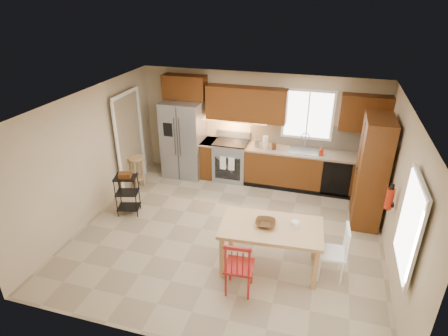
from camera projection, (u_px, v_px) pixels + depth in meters
name	position (u px, v px, depth m)	size (l,w,h in m)	color
floor	(229.00, 233.00, 7.00)	(5.50, 5.50, 0.00)	tan
ceiling	(230.00, 103.00, 5.91)	(5.50, 5.00, 0.02)	silver
wall_back	(258.00, 127.00, 8.61)	(5.50, 0.02, 2.50)	#CCB793
wall_front	(171.00, 268.00, 4.29)	(5.50, 0.02, 2.50)	#CCB793
wall_left	(90.00, 156.00, 7.14)	(0.02, 5.00, 2.50)	#CCB793
wall_right	(401.00, 196.00, 5.76)	(0.02, 5.00, 2.50)	#CCB793
refrigerator	(184.00, 139.00, 8.86)	(0.92, 0.75, 1.82)	gray
range_stove	(231.00, 161.00, 8.82)	(0.76, 0.63, 0.92)	gray
base_cabinet_narrow	(209.00, 158.00, 8.98)	(0.30, 0.60, 0.90)	#622F12
base_cabinet_run	(310.00, 170.00, 8.38)	(2.92, 0.60, 0.90)	#622F12
dishwasher	(336.00, 179.00, 7.99)	(0.60, 0.02, 0.78)	black
backsplash	(315.00, 136.00, 8.31)	(2.92, 0.03, 0.55)	beige
upper_over_fridge	(185.00, 87.00, 8.52)	(1.00, 0.35, 0.55)	#623210
upper_left_block	(246.00, 104.00, 8.27)	(1.80, 0.35, 0.75)	#623210
upper_right_block	(365.00, 113.00, 7.65)	(1.00, 0.35, 0.75)	#623210
window_back	(308.00, 115.00, 8.15)	(1.12, 0.04, 1.12)	white
sink	(303.00, 153.00, 8.25)	(0.62, 0.46, 0.16)	gray
undercab_glow	(233.00, 120.00, 8.50)	(1.60, 0.30, 0.01)	#FFBF66
soap_bottle	(322.00, 151.00, 8.01)	(0.09, 0.09, 0.19)	#AA200B
paper_towel	(265.00, 142.00, 8.34)	(0.12, 0.12, 0.28)	white
canister_steel	(257.00, 143.00, 8.41)	(0.11, 0.11, 0.18)	gray
canister_wood	(274.00, 146.00, 8.29)	(0.10, 0.10, 0.14)	#513115
pantry	(372.00, 172.00, 6.97)	(0.50, 0.95, 2.10)	#622F12
fire_extinguisher	(389.00, 199.00, 5.99)	(0.12, 0.12, 0.36)	#AA200B
window_right	(410.00, 226.00, 4.70)	(0.04, 1.02, 1.32)	white
doorway	(129.00, 142.00, 8.33)	(0.04, 0.95, 2.10)	#8C7A59
dining_table	(270.00, 247.00, 6.01)	(1.59, 0.89, 0.77)	tan
chair_red	(239.00, 265.00, 5.51)	(0.44, 0.44, 0.93)	#A91E1A
chair_white	(332.00, 252.00, 5.79)	(0.44, 0.44, 0.93)	white
table_bowl	(265.00, 226.00, 5.87)	(0.32, 0.32, 0.08)	#513115
table_jar	(295.00, 225.00, 5.83)	(0.12, 0.12, 0.14)	white
bar_stool	(138.00, 172.00, 8.52)	(0.35, 0.35, 0.72)	tan
utility_cart	(128.00, 195.00, 7.45)	(0.43, 0.33, 0.86)	black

